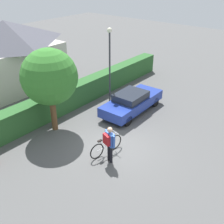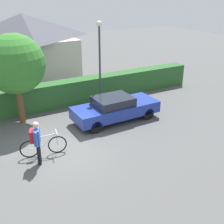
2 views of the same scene
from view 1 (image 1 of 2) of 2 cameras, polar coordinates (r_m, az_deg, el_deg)
ground_plane at (r=13.23m, az=0.40°, el=-7.15°), size 60.00×60.00×0.00m
hedge_row at (r=15.76m, az=-12.79°, el=1.20°), size 20.54×0.90×1.36m
house_distant at (r=20.14m, az=-20.71°, el=11.15°), size 6.74×4.73×4.58m
parked_car_near at (r=15.96m, az=4.14°, el=2.17°), size 4.35×1.73×1.26m
bicycle at (r=12.54m, az=-1.21°, el=-7.11°), size 1.82×0.52×0.96m
person_rider at (r=11.70m, az=-0.57°, el=-6.12°), size 0.47×0.66×1.74m
street_lamp at (r=16.08m, az=-0.49°, el=11.29°), size 0.28×0.28×4.66m
tree_kerbside at (r=13.59m, az=-12.92°, el=7.08°), size 2.77×2.77×4.32m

